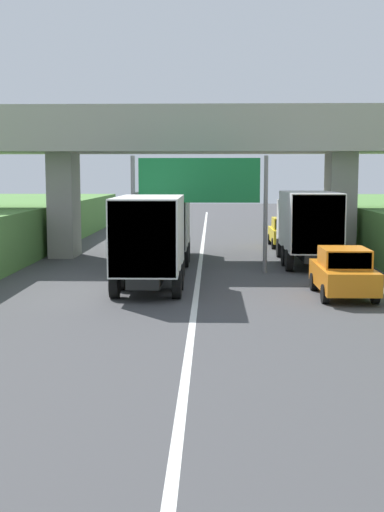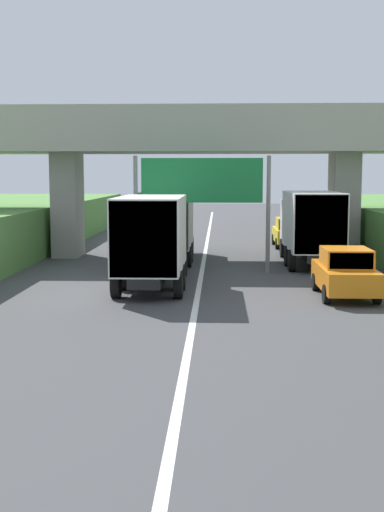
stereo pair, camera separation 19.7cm
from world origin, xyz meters
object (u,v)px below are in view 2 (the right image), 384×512
at_px(overhead_highway_sign, 202,187).
at_px(truck_white, 310,224).
at_px(construction_barrel_5, 368,272).
at_px(car_orange, 345,273).
at_px(car_yellow, 290,232).
at_px(truck_green, 168,222).
at_px(truck_silver, 153,236).

relative_size(overhead_highway_sign, truck_white, 0.81).
relative_size(overhead_highway_sign, construction_barrel_5, 6.53).
bearing_deg(truck_white, car_orange, -89.40).
distance_m(car_orange, car_yellow, 16.27).
bearing_deg(overhead_highway_sign, truck_white, 28.82).
bearing_deg(overhead_highway_sign, car_yellow, 65.08).
xyz_separation_m(truck_green, car_orange, (6.84, -9.60, -1.08)).
bearing_deg(car_yellow, truck_white, -89.16).
distance_m(truck_white, truck_green, 6.85).
bearing_deg(car_orange, truck_green, 125.48).
relative_size(truck_white, car_orange, 1.78).
bearing_deg(overhead_highway_sign, car_orange, -48.18).
distance_m(truck_white, car_yellow, 7.87).
height_order(truck_white, car_yellow, truck_white).
height_order(overhead_highway_sign, truck_white, overhead_highway_sign).
distance_m(truck_green, construction_barrel_5, 10.72).
bearing_deg(construction_barrel_5, car_yellow, 97.16).
bearing_deg(car_orange, truck_silver, 165.43).
distance_m(truck_green, car_yellow, 9.47).
relative_size(truck_white, truck_silver, 1.00).
height_order(truck_silver, car_orange, truck_silver).
xyz_separation_m(car_orange, construction_barrel_5, (1.47, 3.00, -0.40)).
height_order(truck_green, car_orange, truck_green).
xyz_separation_m(truck_white, truck_silver, (-6.73, -6.70, 0.00)).
xyz_separation_m(truck_green, construction_barrel_5, (8.31, -6.60, -1.47)).
xyz_separation_m(overhead_highway_sign, truck_white, (5.02, 2.76, -1.75)).
height_order(truck_silver, truck_green, same).
distance_m(overhead_highway_sign, car_yellow, 11.98).
bearing_deg(car_orange, construction_barrel_5, 63.94).
bearing_deg(construction_barrel_5, truck_green, 141.52).
distance_m(overhead_highway_sign, construction_barrel_5, 7.81).
bearing_deg(car_yellow, overhead_highway_sign, -114.92).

